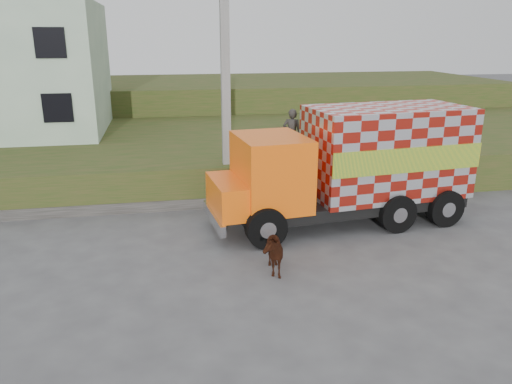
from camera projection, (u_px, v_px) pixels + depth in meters
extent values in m
plane|color=#474749|center=(282.00, 250.00, 14.59)|extent=(120.00, 120.00, 0.00)
cube|color=#2A4517|center=(233.00, 150.00, 23.73)|extent=(40.00, 12.00, 1.50)
cube|color=#2A4517|center=(209.00, 102.00, 34.75)|extent=(40.00, 12.00, 3.00)
cube|color=#595651|center=(202.00, 202.00, 18.11)|extent=(16.00, 0.50, 0.40)
cube|color=gray|center=(226.00, 94.00, 17.51)|extent=(0.30, 0.30, 8.00)
cube|color=black|center=(347.00, 201.00, 16.59)|extent=(7.80, 3.24, 0.39)
cube|color=#FF600D|center=(271.00, 171.00, 15.48)|extent=(2.27, 2.76, 2.23)
cube|color=#FF600D|center=(231.00, 196.00, 15.33)|extent=(1.36, 2.45, 1.00)
cube|color=silver|center=(386.00, 151.00, 16.47)|extent=(5.38, 3.20, 2.90)
cube|color=yellow|center=(410.00, 160.00, 15.23)|extent=(5.10, 0.59, 0.78)
cube|color=yellow|center=(366.00, 143.00, 17.71)|extent=(5.10, 0.59, 0.78)
cube|color=silver|center=(214.00, 218.00, 15.38)|extent=(0.44, 2.57, 0.33)
cylinder|color=black|center=(266.00, 228.00, 14.56)|extent=(1.26, 0.52, 1.23)
cylinder|color=black|center=(243.00, 201.00, 16.90)|extent=(1.26, 0.52, 1.23)
cylinder|color=black|center=(397.00, 213.00, 15.76)|extent=(1.26, 0.52, 1.23)
cylinder|color=black|center=(358.00, 190.00, 18.10)|extent=(1.26, 0.52, 1.23)
cylinder|color=black|center=(445.00, 208.00, 16.25)|extent=(1.26, 0.52, 1.23)
cylinder|color=black|center=(401.00, 186.00, 18.59)|extent=(1.26, 0.52, 1.23)
imported|color=black|center=(270.00, 251.00, 13.09)|extent=(0.67, 1.41, 1.18)
imported|color=#312F2C|center=(292.00, 134.00, 18.66)|extent=(0.81, 0.68, 1.90)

